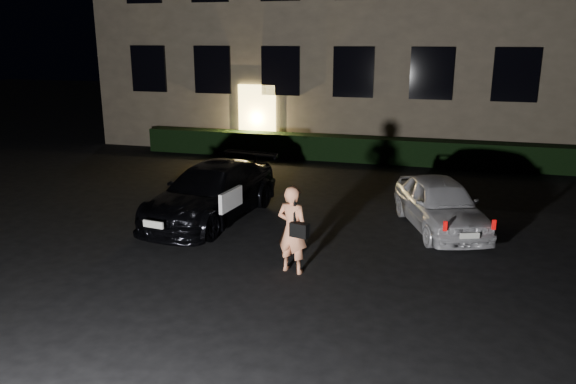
# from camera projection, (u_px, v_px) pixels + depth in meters

# --- Properties ---
(ground) EXTENTS (80.00, 80.00, 0.00)m
(ground) POSITION_uv_depth(u_px,v_px,m) (248.00, 283.00, 9.81)
(ground) COLOR black
(ground) RESTS_ON ground
(hedge) EXTENTS (15.00, 0.70, 0.85)m
(hedge) POSITION_uv_depth(u_px,v_px,m) (349.00, 149.00, 19.44)
(hedge) COLOR black
(hedge) RESTS_ON ground
(sedan) EXTENTS (2.34, 4.61, 1.28)m
(sedan) POSITION_uv_depth(u_px,v_px,m) (212.00, 192.00, 13.18)
(sedan) COLOR black
(sedan) RESTS_ON ground
(hatch) EXTENTS (2.49, 3.70, 1.17)m
(hatch) POSITION_uv_depth(u_px,v_px,m) (440.00, 204.00, 12.46)
(hatch) COLOR silver
(hatch) RESTS_ON ground
(man) EXTENTS (0.68, 0.53, 1.63)m
(man) POSITION_uv_depth(u_px,v_px,m) (293.00, 229.00, 10.10)
(man) COLOR #FF9B6C
(man) RESTS_ON ground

